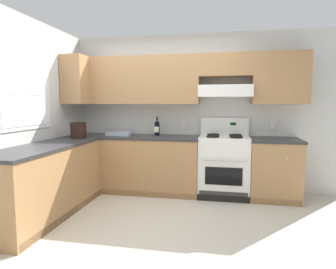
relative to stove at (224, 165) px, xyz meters
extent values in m
plane|color=beige|center=(-0.95, -1.25, -0.48)|extent=(7.04, 7.04, 0.00)
cube|color=silver|center=(-0.49, 0.37, 0.80)|extent=(4.68, 0.12, 2.55)
cube|color=#A87A4C|center=(-1.42, 0.13, 1.32)|extent=(2.03, 0.34, 0.76)
cube|color=#A87A4C|center=(0.80, 0.13, 1.32)|extent=(0.80, 0.34, 0.76)
cube|color=#A87A4C|center=(0.00, 0.13, 1.53)|extent=(0.80, 0.34, 0.34)
cube|color=white|center=(0.00, 0.09, 1.14)|extent=(0.80, 0.46, 0.17)
cube|color=white|center=(0.00, -0.13, 1.07)|extent=(0.80, 0.03, 0.04)
sphere|color=silver|center=(-1.42, -0.05, 1.06)|extent=(0.02, 0.02, 0.02)
sphere|color=silver|center=(0.60, -0.05, 1.06)|extent=(0.02, 0.02, 0.02)
sphere|color=silver|center=(1.00, -0.05, 1.06)|extent=(0.02, 0.02, 0.02)
cube|color=silver|center=(-0.66, 0.29, 0.60)|extent=(0.08, 0.01, 0.12)
cube|color=silver|center=(-0.66, 0.29, 0.62)|extent=(0.03, 0.00, 0.03)
cube|color=silver|center=(-0.66, 0.29, 0.58)|extent=(0.03, 0.00, 0.03)
cube|color=silver|center=(0.75, 0.29, 0.60)|extent=(0.08, 0.01, 0.12)
cube|color=silver|center=(0.75, 0.29, 0.62)|extent=(0.03, 0.00, 0.03)
cube|color=silver|center=(0.75, 0.29, 0.58)|extent=(0.03, 0.00, 0.03)
cube|color=silver|center=(-2.57, -1.15, 0.80)|extent=(0.12, 4.00, 2.55)
cube|color=white|center=(-2.52, -1.16, 1.07)|extent=(0.04, 1.00, 0.92)
cube|color=white|center=(-2.50, -1.16, 1.07)|extent=(0.01, 0.90, 0.82)
cube|color=white|center=(-2.50, -1.16, 1.07)|extent=(0.01, 0.90, 0.02)
cube|color=#A87A4C|center=(-2.33, -0.05, 1.32)|extent=(0.34, 0.64, 0.76)
cube|color=#A87A4C|center=(-1.44, -0.01, -0.04)|extent=(2.10, 0.61, 0.87)
cube|color=#2D2D30|center=(-1.44, -0.01, 0.41)|extent=(2.12, 0.63, 0.04)
cube|color=#A87A4C|center=(0.74, -0.01, -0.04)|extent=(0.71, 0.61, 0.87)
cube|color=#2D2D30|center=(0.74, -0.01, 0.41)|extent=(0.73, 0.63, 0.04)
cube|color=black|center=(-0.69, -0.28, -0.43)|extent=(3.54, 0.06, 0.09)
sphere|color=silver|center=(-1.86, -0.33, 0.20)|extent=(0.03, 0.03, 0.03)
sphere|color=silver|center=(0.85, -0.33, 0.20)|extent=(0.03, 0.03, 0.03)
cube|color=#A87A4C|center=(-2.20, -1.26, -0.04)|extent=(0.61, 1.89, 0.87)
cube|color=#2D2D30|center=(-2.20, -1.26, 0.41)|extent=(0.63, 1.91, 0.04)
cube|color=black|center=(-1.92, -1.26, -0.43)|extent=(0.06, 1.85, 0.09)
cube|color=white|center=(0.00, 0.00, -0.02)|extent=(0.76, 0.58, 0.91)
cube|color=black|center=(0.00, -0.30, -0.10)|extent=(0.53, 0.01, 0.26)
cylinder|color=silver|center=(0.00, -0.32, 0.14)|extent=(0.65, 0.02, 0.02)
cube|color=#333333|center=(0.00, -0.30, -0.38)|extent=(0.70, 0.01, 0.11)
cube|color=white|center=(0.00, 0.00, 0.44)|extent=(0.76, 0.58, 0.02)
cube|color=white|center=(0.00, 0.27, 0.58)|extent=(0.76, 0.04, 0.29)
cube|color=#053F0C|center=(0.13, 0.25, 0.63)|extent=(0.09, 0.01, 0.04)
cylinder|color=black|center=(-0.17, -0.14, 0.46)|extent=(0.19, 0.19, 0.02)
cylinder|color=black|center=(-0.17, -0.14, 0.45)|extent=(0.07, 0.07, 0.01)
cylinder|color=black|center=(0.17, -0.14, 0.46)|extent=(0.19, 0.19, 0.02)
cylinder|color=black|center=(0.17, -0.14, 0.45)|extent=(0.07, 0.07, 0.01)
cylinder|color=black|center=(-0.17, 0.14, 0.46)|extent=(0.19, 0.19, 0.02)
cylinder|color=black|center=(-0.17, 0.14, 0.45)|extent=(0.07, 0.07, 0.01)
cylinder|color=black|center=(0.17, 0.14, 0.46)|extent=(0.19, 0.19, 0.02)
cylinder|color=black|center=(0.17, 0.14, 0.45)|extent=(0.07, 0.07, 0.01)
cylinder|color=white|center=(-0.21, 0.25, 0.55)|extent=(0.04, 0.02, 0.04)
cylinder|color=white|center=(-0.07, 0.25, 0.55)|extent=(0.04, 0.02, 0.04)
cylinder|color=white|center=(0.07, 0.25, 0.55)|extent=(0.04, 0.02, 0.04)
cylinder|color=white|center=(0.21, 0.25, 0.55)|extent=(0.04, 0.02, 0.04)
cylinder|color=black|center=(-1.08, 0.11, 0.54)|extent=(0.08, 0.08, 0.21)
cone|color=black|center=(-1.08, 0.11, 0.66)|extent=(0.08, 0.08, 0.04)
cylinder|color=black|center=(-1.08, 0.11, 0.72)|extent=(0.03, 0.03, 0.08)
cylinder|color=gold|center=(-1.08, 0.11, 0.75)|extent=(0.03, 0.03, 0.02)
cube|color=silver|center=(-1.08, 0.06, 0.53)|extent=(0.07, 0.00, 0.09)
cube|color=#9EADB7|center=(-1.69, 0.02, 0.44)|extent=(0.32, 0.22, 0.02)
cube|color=#9EADB7|center=(-1.69, -0.11, 0.46)|extent=(0.40, 0.01, 0.06)
cube|color=#9EADB7|center=(-1.69, 0.14, 0.46)|extent=(0.40, 0.01, 0.06)
cube|color=#9EADB7|center=(-1.88, 0.02, 0.46)|extent=(0.01, 0.24, 0.06)
cube|color=#9EADB7|center=(-1.50, 0.02, 0.46)|extent=(0.01, 0.24, 0.06)
cylinder|color=black|center=(-2.15, -0.50, 0.55)|extent=(0.23, 0.23, 0.24)
torus|color=black|center=(-2.15, -0.50, 0.66)|extent=(0.24, 0.24, 0.01)
camera|label=1|loc=(-0.01, -4.46, 0.95)|focal=30.86mm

